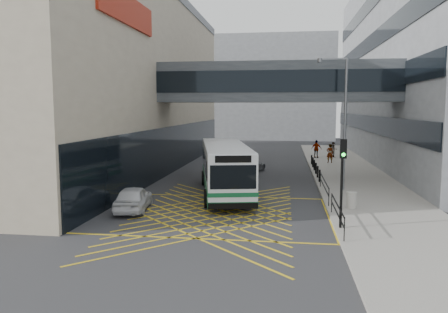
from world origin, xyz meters
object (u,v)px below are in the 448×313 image
at_px(car_silver, 249,165).
at_px(litter_bin, 351,200).
at_px(pedestrian_b, 334,150).
at_px(pedestrian_c, 316,149).
at_px(bus, 225,167).
at_px(car_dark, 232,170).
at_px(car_white, 133,198).
at_px(traffic_light, 342,171).
at_px(pedestrian_a, 330,153).
at_px(street_lamp, 342,116).

distance_m(car_silver, litter_bin, 15.11).
relative_size(pedestrian_b, pedestrian_c, 0.87).
xyz_separation_m(bus, car_silver, (0.74, 9.73, -1.09)).
relative_size(car_dark, pedestrian_c, 2.38).
bearing_deg(car_white, litter_bin, 179.46).
xyz_separation_m(car_white, traffic_light, (10.67, -2.62, 2.10)).
relative_size(car_white, traffic_light, 1.08).
xyz_separation_m(litter_bin, pedestrian_a, (0.80, 19.94, 0.47)).
bearing_deg(street_lamp, car_silver, 131.28).
bearing_deg(pedestrian_a, litter_bin, 80.97).
distance_m(litter_bin, pedestrian_c, 24.09).
bearing_deg(pedestrian_b, traffic_light, -108.99).
xyz_separation_m(car_white, pedestrian_c, (11.49, 25.58, 0.42)).
bearing_deg(street_lamp, bus, -166.08).
bearing_deg(car_white, pedestrian_c, -122.02).
bearing_deg(pedestrian_c, bus, 92.18).
distance_m(car_dark, pedestrian_c, 16.36).
distance_m(car_white, litter_bin, 11.81).
height_order(car_silver, pedestrian_c, pedestrian_c).
relative_size(car_dark, pedestrian_b, 2.72).
relative_size(bus, pedestrian_b, 7.08).
distance_m(car_dark, pedestrian_b, 17.80).
relative_size(car_white, car_silver, 1.06).
relative_size(bus, street_lamp, 1.37).
distance_m(traffic_light, pedestrian_b, 28.99).
xyz_separation_m(litter_bin, pedestrian_b, (1.66, 24.68, 0.38)).
relative_size(bus, car_dark, 2.61).
bearing_deg(bus, pedestrian_c, 58.44).
xyz_separation_m(bus, litter_bin, (7.42, -3.82, -1.12)).
height_order(bus, car_dark, bus).
relative_size(car_silver, litter_bin, 4.52).
relative_size(car_silver, traffic_light, 1.01).
xyz_separation_m(traffic_light, pedestrian_b, (2.70, 28.80, -1.80)).
height_order(traffic_light, pedestrian_c, traffic_light).
height_order(car_dark, car_silver, car_dark).
bearing_deg(traffic_light, street_lamp, 82.57).
bearing_deg(car_white, car_silver, -116.30).
height_order(street_lamp, pedestrian_a, street_lamp).
height_order(bus, pedestrian_b, bus).
bearing_deg(pedestrian_c, pedestrian_b, -140.48).
bearing_deg(car_white, street_lamp, -157.08).
relative_size(car_silver, pedestrian_a, 2.22).
xyz_separation_m(car_silver, traffic_light, (5.64, -17.67, 2.16)).
height_order(car_dark, street_lamp, street_lamp).
distance_m(car_silver, pedestrian_a, 9.85).
height_order(car_white, traffic_light, traffic_light).
relative_size(car_white, litter_bin, 4.80).
xyz_separation_m(car_white, litter_bin, (11.72, 1.50, -0.08)).
bearing_deg(litter_bin, car_silver, 116.26).
bearing_deg(traffic_light, pedestrian_a, 84.82).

